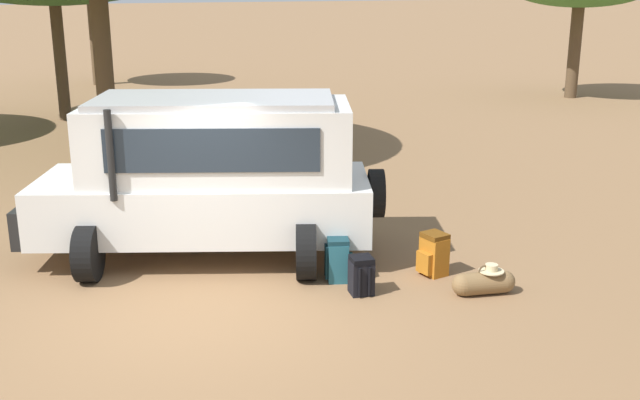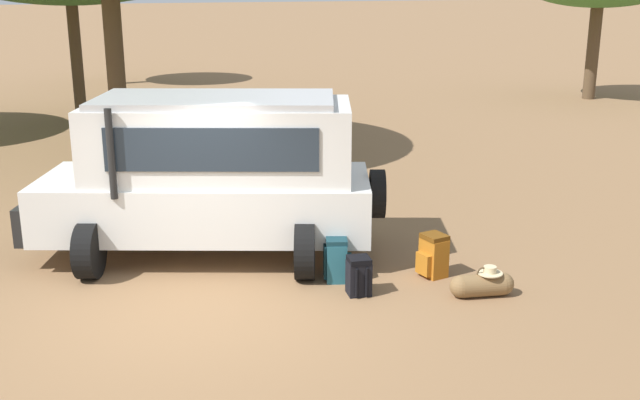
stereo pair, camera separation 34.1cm
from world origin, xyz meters
The scene contains 6 objects.
ground_plane centered at (0.00, 0.00, 0.00)m, with size 320.00×320.00×0.00m, color olive.
safari_vehicle centered at (0.93, 1.99, 1.29)m, with size 5.36×3.89×2.44m.
backpack_beside_front_wheel centered at (3.49, -0.17, 0.30)m, with size 0.42×0.38×0.62m.
backpack_cluster_center centered at (2.23, -0.30, 0.25)m, with size 0.35×0.43×0.52m.
backpack_near_rear_wheel centered at (2.18, 0.26, 0.30)m, with size 0.46×0.45×0.62m.
duffel_bag_low_black_case centered at (3.69, -1.06, 0.16)m, with size 0.87×0.46×0.41m.
Camera 2 is at (-2.13, -8.56, 4.01)m, focal length 42.00 mm.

